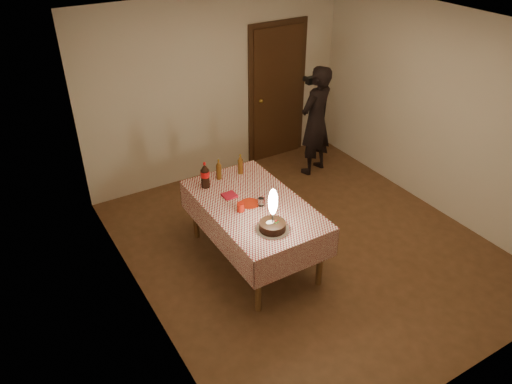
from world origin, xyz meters
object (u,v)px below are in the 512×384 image
red_plate (250,203)px  amber_bottle_right (240,165)px  amber_bottle_left (219,170)px  birthday_cake (273,220)px  photographer (316,121)px  red_cup (241,207)px  clear_cup (261,202)px  cola_bottle (205,175)px  dining_table (254,211)px

red_plate → amber_bottle_right: amber_bottle_right is taller
amber_bottle_left → amber_bottle_right: bearing=-4.0°
birthday_cake → photographer: bearing=43.9°
red_cup → clear_cup: red_cup is taller
red_plate → amber_bottle_right: 0.70m
birthday_cake → red_cup: bearing=103.3°
red_cup → amber_bottle_right: (0.40, 0.71, 0.07)m
red_plate → cola_bottle: (-0.26, 0.58, 0.15)m
red_cup → clear_cup: (0.25, -0.02, -0.01)m
dining_table → clear_cup: bearing=-57.0°
birthday_cake → red_plate: birthday_cake is taller
dining_table → birthday_cake: bearing=-99.7°
red_plate → dining_table: bearing=-17.8°
amber_bottle_right → photographer: 1.81m
amber_bottle_right → birthday_cake: bearing=-104.0°
amber_bottle_right → red_cup: bearing=-119.5°
amber_bottle_left → amber_bottle_right: same height
birthday_cake → photographer: (1.96, 1.88, -0.07)m
red_cup → amber_bottle_left: (0.12, 0.73, 0.07)m
dining_table → clear_cup: 0.17m
photographer → amber_bottle_left: bearing=-160.6°
clear_cup → amber_bottle_right: bearing=78.0°
dining_table → cola_bottle: size_ratio=5.42×
red_cup → cola_bottle: (-0.10, 0.65, 0.10)m
dining_table → red_cup: (-0.20, -0.06, 0.15)m
cola_bottle → birthday_cake: bearing=-79.4°
dining_table → clear_cup: (0.05, -0.08, 0.15)m
red_plate → clear_cup: 0.13m
clear_cup → amber_bottle_left: amber_bottle_left is taller
dining_table → photographer: size_ratio=1.05×
amber_bottle_left → red_cup: bearing=-99.4°
red_plate → cola_bottle: size_ratio=0.69×
photographer → clear_cup: bearing=-141.6°
amber_bottle_left → dining_table: bearing=-83.6°
clear_cup → cola_bottle: 0.76m
cola_bottle → photographer: photographer is taller
dining_table → amber_bottle_left: (-0.08, 0.68, 0.22)m
dining_table → amber_bottle_right: size_ratio=6.75×
red_plate → cola_bottle: cola_bottle is taller
photographer → red_cup: bearing=-145.5°
red_plate → photographer: bearing=35.2°
dining_table → amber_bottle_left: bearing=96.4°
red_cup → dining_table: bearing=16.4°
amber_bottle_left → amber_bottle_right: size_ratio=1.00×
amber_bottle_right → cola_bottle: bearing=-172.4°
red_cup → cola_bottle: 0.66m
birthday_cake → amber_bottle_left: bearing=89.4°
dining_table → amber_bottle_right: (0.21, 0.66, 0.22)m
dining_table → red_cup: red_cup is taller
red_plate → clear_cup: size_ratio=2.44×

